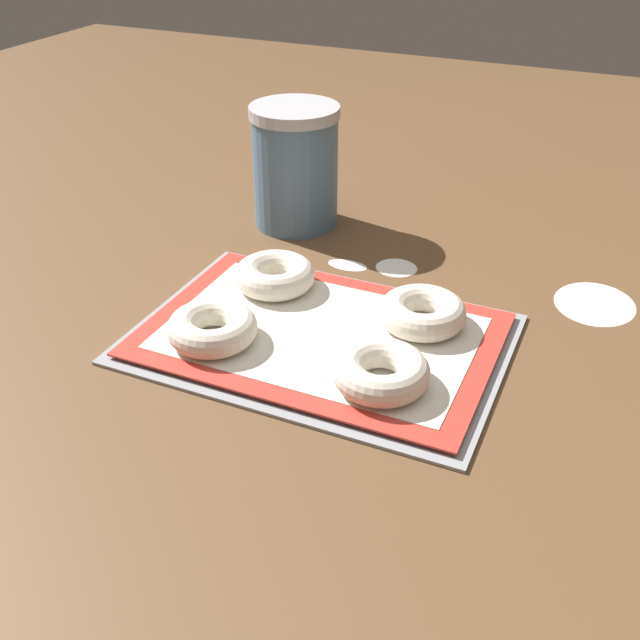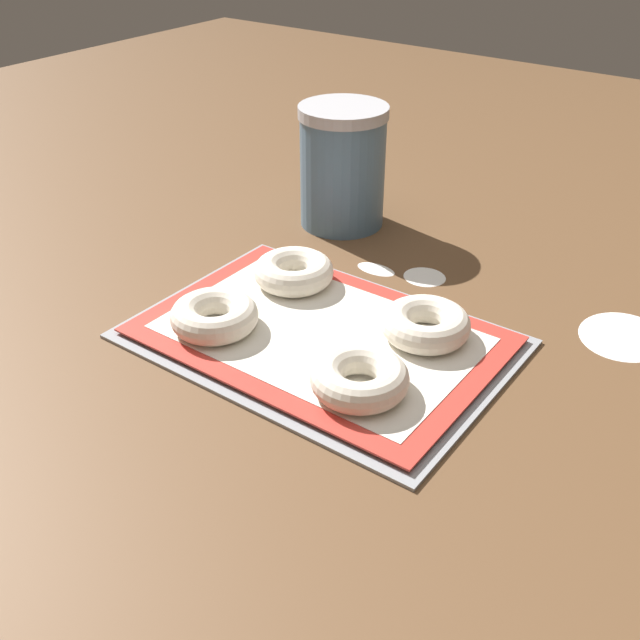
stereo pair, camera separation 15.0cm
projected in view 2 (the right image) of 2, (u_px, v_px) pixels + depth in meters
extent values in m
plane|color=brown|center=(306.00, 344.00, 0.84)|extent=(2.80, 2.80, 0.00)
cube|color=#93969B|center=(320.00, 338.00, 0.85)|extent=(0.41, 0.29, 0.01)
cube|color=red|center=(320.00, 334.00, 0.85)|extent=(0.39, 0.26, 0.00)
cube|color=silver|center=(320.00, 333.00, 0.85)|extent=(0.34, 0.22, 0.00)
torus|color=silver|center=(214.00, 316.00, 0.84)|extent=(0.10, 0.10, 0.03)
torus|color=silver|center=(360.00, 378.00, 0.74)|extent=(0.10, 0.10, 0.03)
torus|color=silver|center=(294.00, 271.00, 0.93)|extent=(0.10, 0.10, 0.03)
torus|color=silver|center=(426.00, 324.00, 0.83)|extent=(0.10, 0.10, 0.03)
cylinder|color=slate|center=(342.00, 172.00, 1.08)|extent=(0.12, 0.12, 0.16)
cylinder|color=#B2B2B7|center=(343.00, 112.00, 1.03)|extent=(0.13, 0.13, 0.02)
ellipsoid|color=white|center=(376.00, 268.00, 0.99)|extent=(0.06, 0.03, 0.00)
ellipsoid|color=white|center=(623.00, 335.00, 0.86)|extent=(0.10, 0.11, 0.00)
ellipsoid|color=white|center=(425.00, 276.00, 0.98)|extent=(0.06, 0.05, 0.00)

